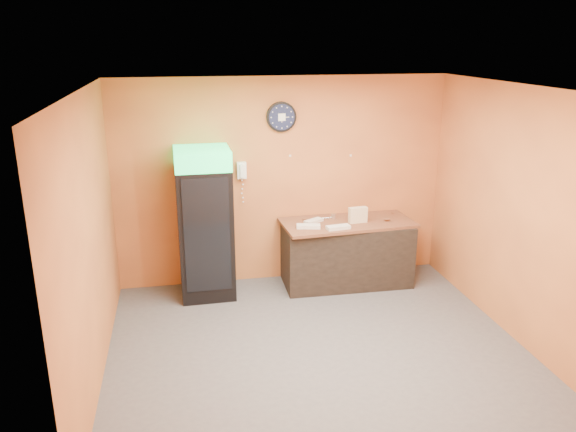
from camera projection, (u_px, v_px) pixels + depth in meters
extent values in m
plane|color=#47474C|center=(317.00, 348.00, 6.18)|extent=(4.50, 4.50, 0.00)
cube|color=#D1783B|center=(283.00, 181.00, 7.62)|extent=(4.50, 0.02, 2.80)
cube|color=#D1783B|center=(90.00, 243.00, 5.34)|extent=(0.02, 4.00, 2.80)
cube|color=#D1783B|center=(517.00, 215.00, 6.17)|extent=(0.02, 4.00, 2.80)
cube|color=white|center=(321.00, 89.00, 5.33)|extent=(4.50, 4.00, 0.02)
cube|color=black|center=(205.00, 232.00, 7.26)|extent=(0.70, 0.70, 1.71)
cube|color=#1BED69|center=(202.00, 158.00, 6.96)|extent=(0.70, 0.70, 0.24)
cube|color=black|center=(206.00, 236.00, 6.91)|extent=(0.57, 0.03, 1.47)
cube|color=black|center=(346.00, 254.00, 7.71)|extent=(1.73, 0.79, 0.86)
cylinder|color=black|center=(281.00, 117.00, 7.33)|extent=(0.40, 0.05, 0.40)
cylinder|color=#0F1433|center=(282.00, 117.00, 7.31)|extent=(0.34, 0.01, 0.34)
cube|color=white|center=(282.00, 117.00, 7.30)|extent=(0.10, 0.00, 0.10)
cube|color=white|center=(242.00, 170.00, 7.42)|extent=(0.12, 0.07, 0.22)
cube|color=white|center=(242.00, 171.00, 7.37)|extent=(0.05, 0.04, 0.18)
cube|color=brown|center=(347.00, 223.00, 7.58)|extent=(1.81, 0.92, 0.04)
cube|color=beige|center=(358.00, 221.00, 7.52)|extent=(0.26, 0.11, 0.05)
cube|color=beige|center=(358.00, 217.00, 7.50)|extent=(0.26, 0.11, 0.05)
cube|color=beige|center=(358.00, 213.00, 7.48)|extent=(0.26, 0.11, 0.05)
cube|color=beige|center=(358.00, 209.00, 7.47)|extent=(0.26, 0.11, 0.05)
cube|color=silver|center=(308.00, 226.00, 7.30)|extent=(0.33, 0.18, 0.04)
cube|color=silver|center=(338.00, 227.00, 7.26)|extent=(0.32, 0.16, 0.04)
cube|color=silver|center=(314.00, 221.00, 7.52)|extent=(0.29, 0.23, 0.04)
cylinder|color=silver|center=(333.00, 216.00, 7.68)|extent=(0.07, 0.07, 0.07)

